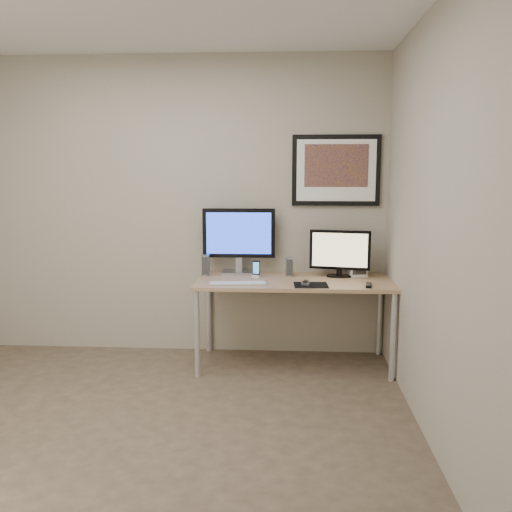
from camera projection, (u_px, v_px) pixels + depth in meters
The scene contains 14 objects.
floor at pixel (130, 439), 3.30m from camera, with size 3.60×3.60×0.00m, color #4B3E2E.
room at pixel (141, 167), 3.48m from camera, with size 3.60×3.60×3.60m.
desk at pixel (294, 288), 4.46m from camera, with size 1.60×0.70×0.73m.
framed_art at pixel (336, 170), 4.62m from camera, with size 0.75×0.04×0.60m.
monitor_large at pixel (239, 238), 4.67m from camera, with size 0.62×0.21×0.57m.
monitor_tv at pixel (340, 252), 4.54m from camera, with size 0.50×0.15×0.40m.
speaker_left at pixel (206, 265), 4.62m from camera, with size 0.07×0.07×0.18m, color #A5A5AA.
speaker_right at pixel (290, 267), 4.59m from camera, with size 0.07×0.07×0.16m, color #A5A5AA.
phone_dock at pixel (256, 269), 4.57m from camera, with size 0.06×0.06×0.14m, color black.
keyboard at pixel (238, 283), 4.27m from camera, with size 0.45×0.12×0.02m, color #BBBBBF.
mousepad at pixel (311, 285), 4.24m from camera, with size 0.26×0.24×0.00m, color black.
mouse at pixel (306, 282), 4.26m from camera, with size 0.06×0.10×0.03m, color black.
remote at pixel (369, 285), 4.20m from camera, with size 0.04×0.16×0.02m, color black.
fan_unit at pixel (358, 263), 4.59m from camera, with size 0.15×0.11×0.23m, color white.
Camera 1 is at (0.96, -3.03, 1.62)m, focal length 38.00 mm.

